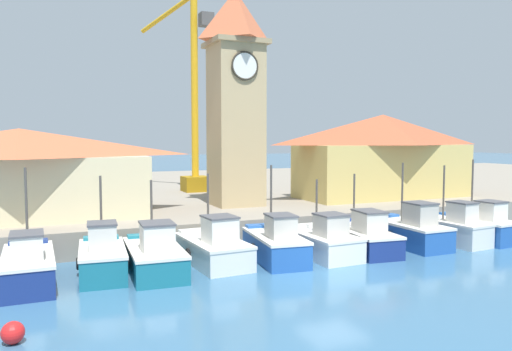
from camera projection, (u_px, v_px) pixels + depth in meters
name	position (u px, v px, depth m)	size (l,w,h in m)	color
ground_plane	(333.00, 275.00, 20.43)	(300.00, 300.00, 0.00)	#386689
quay_wharf	(174.00, 193.00, 44.73)	(120.00, 40.00, 1.33)	gray
fishing_boat_far_left	(28.00, 266.00, 18.95)	(1.98, 4.86, 4.47)	navy
fishing_boat_left_outer	(102.00, 257.00, 20.19)	(2.14, 4.26, 4.06)	#196B7F
fishing_boat_left_inner	(154.00, 255.00, 20.67)	(2.35, 4.89, 3.84)	#196B7F
fishing_boat_mid_left	(214.00, 247.00, 22.19)	(2.42, 4.75, 4.00)	silver
fishing_boat_center	(275.00, 244.00, 22.78)	(2.39, 4.72, 4.36)	#2356A8
fishing_boat_mid_right	(323.00, 241.00, 23.58)	(2.28, 4.27, 3.64)	silver
fishing_boat_right_inner	(361.00, 236.00, 24.84)	(2.48, 5.43, 3.80)	navy
fishing_boat_right_outer	(410.00, 231.00, 25.86)	(2.10, 4.65, 4.32)	#2356A8
fishing_boat_far_right	(451.00, 228.00, 26.60)	(2.16, 4.28, 4.15)	silver
fishing_boat_end_right	(480.00, 227.00, 27.23)	(2.29, 4.23, 4.43)	#2356A8
clock_tower	(236.00, 92.00, 31.43)	(3.46, 3.46, 15.07)	tan
warehouse_left	(20.00, 173.00, 26.51)	(13.14, 6.68, 4.79)	beige
warehouse_right	(382.00, 155.00, 36.16)	(12.76, 5.41, 5.97)	tan
port_crane_near	(194.00, 117.00, 39.86)	(4.29, 7.34, 15.69)	#976E11
mooring_buoy	(13.00, 333.00, 13.56)	(0.62, 0.62, 0.62)	red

